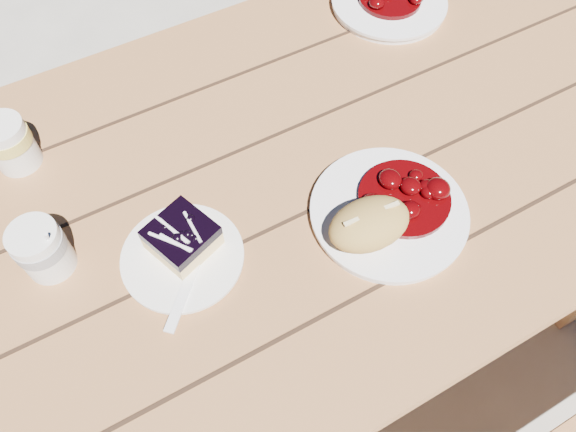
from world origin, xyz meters
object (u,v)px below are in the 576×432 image
picnic_table (201,266)px  bread_roll (369,224)px  main_plate (389,213)px  blueberry_cake (182,237)px  dessert_plate (183,257)px  second_plate (389,4)px  coffee_cup (42,249)px  second_cup (10,144)px

picnic_table → bread_roll: bearing=-37.3°
main_plate → blueberry_cake: size_ratio=2.19×
dessert_plate → blueberry_cake: bearing=56.3°
main_plate → second_plate: bearing=55.4°
bread_roll → blueberry_cake: bearing=153.7°
blueberry_cake → main_plate: bearing=-38.5°
picnic_table → second_plate: (0.56, 0.27, 0.17)m
blueberry_cake → coffee_cup: bearing=138.6°
picnic_table → main_plate: main_plate is taller
bread_roll → dessert_plate: bread_roll is taller
dessert_plate → blueberry_cake: (0.01, 0.01, 0.03)m
coffee_cup → dessert_plate: bearing=-26.7°
picnic_table → blueberry_cake: blueberry_cake is taller
main_plate → second_plate: size_ratio=1.05×
second_cup → blueberry_cake: bearing=-58.9°
second_plate → dessert_plate: bearing=-151.0°
dessert_plate → second_cup: size_ratio=1.98×
main_plate → blueberry_cake: bearing=161.5°
picnic_table → main_plate: 0.35m
second_cup → picnic_table: bearing=-50.6°
picnic_table → blueberry_cake: 0.20m
picnic_table → dessert_plate: bearing=-117.9°
dessert_plate → blueberry_cake: blueberry_cake is taller
bread_roll → second_cup: 0.58m
coffee_cup → second_cup: (0.01, 0.21, 0.00)m
bread_roll → second_plate: (0.34, 0.43, -0.04)m
picnic_table → second_cup: second_cup is taller
main_plate → bread_roll: bearing=-160.0°
dessert_plate → second_plate: 0.68m
second_cup → second_plate: bearing=2.2°
main_plate → second_cup: size_ratio=2.69×
dessert_plate → second_plate: size_ratio=0.78×
picnic_table → coffee_cup: size_ratio=22.63×
picnic_table → second_plate: size_ratio=8.88×
bread_roll → second_plate: bread_roll is taller
picnic_table → main_plate: size_ratio=8.43×
bread_roll → coffee_cup: bearing=155.8°
coffee_cup → bread_roll: bearing=-24.2°
coffee_cup → picnic_table: bearing=-6.6°
main_plate → second_cup: second_cup is taller
picnic_table → coffee_cup: 0.29m
picnic_table → second_cup: (-0.19, 0.24, 0.21)m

